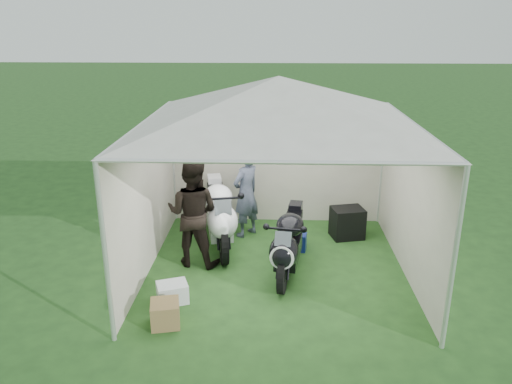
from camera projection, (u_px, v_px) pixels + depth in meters
ground at (276, 267)px, 7.98m from camera, size 80.00×80.00×0.00m
canopy_tent at (278, 106)px, 7.17m from camera, size 5.66×5.66×3.00m
motorcycle_white at (220, 214)px, 8.53m from camera, size 0.77×2.19×1.09m
motorcycle_black at (288, 242)px, 7.61m from camera, size 0.62×1.92×0.95m
paddock_stand at (295, 242)px, 8.55m from camera, size 0.42×0.30×0.29m
person_dark_jacket at (193, 213)px, 7.84m from camera, size 0.96×0.81×1.74m
person_blue_jacket at (246, 193)px, 8.92m from camera, size 0.68×0.70×1.62m
equipment_box at (347, 223)px, 9.00m from camera, size 0.64×0.56×0.55m
crate_0 at (172, 292)px, 6.97m from camera, size 0.50×0.45×0.28m
crate_1 at (165, 314)px, 6.42m from camera, size 0.43×0.43×0.32m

